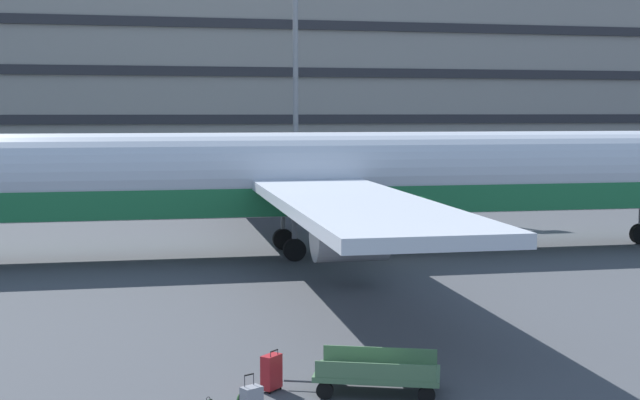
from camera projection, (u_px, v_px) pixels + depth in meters
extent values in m
plane|color=#424449|center=(388.00, 256.00, 36.19)|extent=(600.00, 600.00, 0.00)
cube|color=gray|center=(246.00, 77.00, 76.62)|extent=(138.97, 21.46, 17.76)
cube|color=#2D2D33|center=(266.00, 166.00, 66.81)|extent=(137.58, 0.24, 0.70)
cube|color=#2D2D33|center=(266.00, 119.00, 66.46)|extent=(137.58, 0.24, 0.70)
cube|color=#2D2D33|center=(266.00, 72.00, 66.10)|extent=(137.58, 0.24, 0.70)
cube|color=#2D2D33|center=(265.00, 24.00, 65.74)|extent=(137.58, 0.24, 0.70)
cylinder|color=silver|center=(325.00, 174.00, 36.28)|extent=(38.02, 4.44, 3.46)
cube|color=#1E723F|center=(325.00, 197.00, 36.37)|extent=(36.50, 4.33, 1.11)
cube|color=silver|center=(269.00, 167.00, 45.59)|extent=(4.81, 16.05, 0.36)
cube|color=silver|center=(355.00, 206.00, 26.64)|extent=(4.81, 16.05, 0.36)
cylinder|color=#9E9EA3|center=(287.00, 196.00, 43.01)|extent=(2.52, 1.97, 1.90)
cylinder|color=#9E9EA3|center=(350.00, 233.00, 29.66)|extent=(2.52, 1.97, 1.90)
cylinder|color=black|center=(640.00, 234.00, 39.32)|extent=(0.91, 0.37, 0.90)
cylinder|color=black|center=(283.00, 239.00, 37.71)|extent=(0.91, 0.37, 0.90)
cylinder|color=slate|center=(283.00, 221.00, 37.63)|extent=(0.20, 0.20, 1.59)
cylinder|color=black|center=(294.00, 250.00, 34.84)|extent=(0.91, 0.37, 0.90)
cylinder|color=slate|center=(294.00, 230.00, 34.76)|extent=(0.20, 0.20, 1.59)
cylinder|color=gray|center=(296.00, 52.00, 59.49)|extent=(0.36, 0.36, 19.87)
cube|color=#B21E23|center=(271.00, 372.00, 18.63)|extent=(0.50, 0.50, 0.73)
cylinder|color=#333338|center=(271.00, 354.00, 18.44)|extent=(0.02, 0.02, 0.10)
cylinder|color=#333338|center=(278.00, 352.00, 18.65)|extent=(0.02, 0.02, 0.10)
cube|color=black|center=(274.00, 351.00, 18.54)|extent=(0.20, 0.19, 0.02)
cylinder|color=black|center=(262.00, 391.00, 18.57)|extent=(0.05, 0.05, 0.05)
cylinder|color=black|center=(273.00, 386.00, 18.87)|extent=(0.05, 0.05, 0.05)
cylinder|color=black|center=(270.00, 393.00, 18.46)|extent=(0.05, 0.05, 0.05)
cylinder|color=black|center=(280.00, 388.00, 18.76)|extent=(0.05, 0.05, 0.05)
cylinder|color=#333338|center=(254.00, 379.00, 16.65)|extent=(0.02, 0.02, 0.22)
cylinder|color=#333338|center=(245.00, 381.00, 16.52)|extent=(0.02, 0.02, 0.22)
cube|color=black|center=(249.00, 375.00, 16.57)|extent=(0.20, 0.12, 0.02)
torus|color=black|center=(244.00, 391.00, 17.26)|extent=(0.08, 0.03, 0.08)
torus|color=black|center=(208.00, 399.00, 16.85)|extent=(0.08, 0.03, 0.08)
cube|color=#4C724C|center=(377.00, 374.00, 18.47)|extent=(2.89, 2.14, 0.12)
cylinder|color=#4C4C51|center=(300.00, 381.00, 18.73)|extent=(0.67, 0.30, 0.05)
cube|color=#4C724C|center=(375.00, 373.00, 17.84)|extent=(2.32, 0.92, 0.40)
cube|color=#4C724C|center=(380.00, 356.00, 19.06)|extent=(2.32, 0.92, 0.40)
cylinder|color=black|center=(325.00, 391.00, 18.10)|extent=(0.37, 0.22, 0.36)
cylinder|color=black|center=(332.00, 375.00, 19.19)|extent=(0.37, 0.22, 0.36)
cylinder|color=black|center=(426.00, 395.00, 17.80)|extent=(0.37, 0.22, 0.36)
cylinder|color=black|center=(428.00, 379.00, 18.89)|extent=(0.37, 0.22, 0.36)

